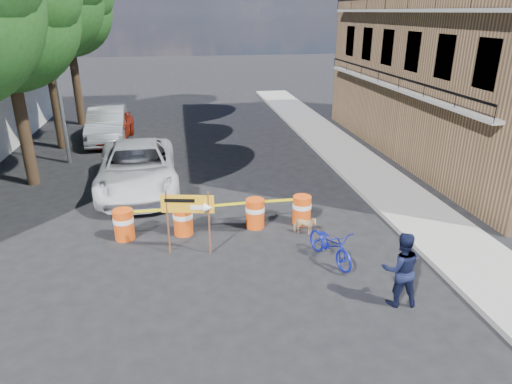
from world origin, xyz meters
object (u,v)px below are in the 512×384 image
object	(u,v)px
barrel_far_right	(302,209)
dog	(305,225)
suv_white	(137,167)
sedan_silver	(107,124)
pedestrian	(401,269)
sedan_red	(110,127)
barrel_mid_right	(255,213)
barrel_far_left	(124,224)
barrel_mid_left	(183,219)
bicycle	(331,230)
detour_sign	(194,209)

from	to	relation	value
barrel_far_right	dog	world-z (taller)	barrel_far_right
suv_white	sedan_silver	bearing A→B (deg)	102.21
pedestrian	dog	xyz separation A→B (m)	(-1.15, 3.66, -0.59)
barrel_far_right	sedan_red	distance (m)	12.92
barrel_mid_right	barrel_far_left	bearing A→B (deg)	-177.96
barrel_mid_left	bicycle	size ratio (longest dim) A/B	0.49
bicycle	dog	xyz separation A→B (m)	(-0.24, 1.62, -0.63)
detour_sign	sedan_red	size ratio (longest dim) A/B	0.41
barrel_mid_left	detour_sign	bearing A→B (deg)	-75.58
sedan_silver	pedestrian	bearing A→B (deg)	-65.02
barrel_mid_right	sedan_red	xyz separation A→B (m)	(-5.52, 10.88, 0.28)
barrel_mid_right	barrel_far_right	size ratio (longest dim) A/B	1.00
barrel_far_right	barrel_far_left	bearing A→B (deg)	-178.46
pedestrian	bicycle	distance (m)	2.23
barrel_far_left	dog	world-z (taller)	barrel_far_left
barrel_far_right	sedan_silver	bearing A→B (deg)	122.55
barrel_mid_left	pedestrian	xyz separation A→B (m)	(4.66, -4.27, 0.40)
sedan_silver	sedan_red	bearing A→B (deg)	-65.45
barrel_far_right	sedan_silver	xyz separation A→B (m)	(-7.15, 11.21, 0.36)
pedestrian	dog	world-z (taller)	pedestrian
barrel_far_left	barrel_mid_left	distance (m)	1.68
sedan_red	suv_white	bearing A→B (deg)	-69.51
barrel_mid_left	sedan_red	size ratio (longest dim) A/B	0.21
pedestrian	sedan_red	distance (m)	17.24
barrel_far_right	detour_sign	xyz separation A→B (m)	(-3.29, -1.35, 0.84)
barrel_far_left	suv_white	bearing A→B (deg)	88.11
suv_white	sedan_red	distance (m)	7.22
dog	suv_white	xyz separation A→B (m)	(-5.05, 4.60, 0.55)
barrel_mid_left	barrel_mid_right	distance (m)	2.15
barrel_mid_right	sedan_red	bearing A→B (deg)	116.92
detour_sign	dog	bearing A→B (deg)	23.11
barrel_mid_left	suv_white	distance (m)	4.30
detour_sign	sedan_silver	world-z (taller)	detour_sign
barrel_far_right	pedestrian	xyz separation A→B (m)	(1.05, -4.38, 0.40)
barrel_far_left	barrel_mid_left	bearing A→B (deg)	1.08
barrel_mid_left	barrel_mid_right	world-z (taller)	same
detour_sign	bicycle	xyz separation A→B (m)	(3.43, -0.99, -0.40)
barrel_mid_right	sedan_red	size ratio (longest dim) A/B	0.21
barrel_far_left	pedestrian	world-z (taller)	pedestrian
barrel_mid_right	bicycle	size ratio (longest dim) A/B	0.49
barrel_mid_left	suv_white	size ratio (longest dim) A/B	0.15
barrel_mid_left	sedan_silver	world-z (taller)	sedan_silver
barrel_far_left	dog	distance (m)	5.22
barrel_mid_right	barrel_mid_left	bearing A→B (deg)	-177.21
barrel_mid_left	barrel_mid_right	size ratio (longest dim) A/B	1.00
detour_sign	sedan_silver	distance (m)	13.14
detour_sign	suv_white	world-z (taller)	detour_sign
barrel_mid_left	barrel_far_right	world-z (taller)	same
barrel_far_left	sedan_red	bearing A→B (deg)	98.75
barrel_far_left	suv_white	distance (m)	4.05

